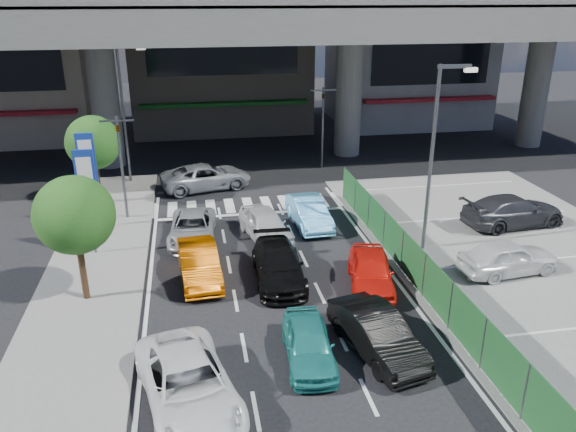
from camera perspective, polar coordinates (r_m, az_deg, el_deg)
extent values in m
plane|color=black|center=(18.73, 0.51, -12.71)|extent=(120.00, 120.00, 0.00)
cube|color=slate|center=(24.49, 25.89, -6.19)|extent=(12.00, 28.00, 0.06)
cube|color=slate|center=(22.25, -19.72, -7.92)|extent=(4.00, 30.00, 0.12)
cylinder|color=#61615C|center=(38.10, -18.08, 10.70)|extent=(1.80, 1.80, 8.00)
cylinder|color=#61615C|center=(39.30, 6.16, 11.93)|extent=(1.80, 1.80, 8.00)
cylinder|color=#61615C|center=(45.23, 23.83, 11.54)|extent=(1.80, 1.80, 8.00)
cube|color=#61615C|center=(37.33, -6.10, 19.15)|extent=(64.00, 14.00, 2.00)
cube|color=gray|center=(49.13, -26.59, 14.75)|extent=(12.00, 10.00, 13.00)
cube|color=gray|center=(48.36, -7.12, 17.89)|extent=(14.00, 10.00, 15.00)
cube|color=#125C19|center=(43.87, -6.40, 11.35)|extent=(12.60, 1.60, 0.25)
cube|color=black|center=(43.32, -6.72, 18.47)|extent=(11.20, 0.10, 6.75)
cube|color=gray|center=(51.03, 12.03, 16.09)|extent=(12.00, 10.00, 12.00)
cube|color=#AD1523|center=(46.78, 14.05, 11.49)|extent=(10.80, 1.60, 0.25)
cube|color=black|center=(46.37, 14.44, 16.12)|extent=(9.60, 0.10, 5.40)
cylinder|color=#595B60|center=(28.52, -16.50, 4.53)|extent=(0.14, 0.14, 5.20)
cube|color=#595B60|center=(27.94, -17.02, 9.24)|extent=(1.60, 0.08, 0.08)
imported|color=black|center=(28.00, -16.95, 8.64)|extent=(0.26, 1.24, 0.50)
cylinder|color=#595B60|center=(36.09, 3.53, 8.88)|extent=(0.14, 0.14, 5.20)
cube|color=#595B60|center=(35.64, 3.62, 12.64)|extent=(1.60, 0.08, 0.08)
imported|color=black|center=(35.68, 3.61, 12.17)|extent=(0.26, 1.24, 0.50)
cylinder|color=#595B60|center=(24.29, 14.32, 5.29)|extent=(0.16, 0.16, 8.00)
cube|color=#595B60|center=(23.79, 16.57, 14.37)|extent=(1.40, 0.15, 0.15)
cube|color=silver|center=(24.13, 18.07, 13.93)|extent=(0.50, 0.22, 0.18)
cylinder|color=#595B60|center=(34.02, -16.34, 9.68)|extent=(0.16, 0.16, 8.00)
cube|color=#595B60|center=(33.42, -16.00, 16.30)|extent=(1.40, 0.15, 0.15)
cube|color=silver|center=(33.38, -14.74, 16.16)|extent=(0.50, 0.22, 0.18)
cylinder|color=#595B60|center=(25.41, -19.18, -1.49)|extent=(0.10, 0.10, 2.20)
cube|color=navy|center=(24.70, -19.77, 3.00)|extent=(0.80, 0.12, 3.00)
cube|color=white|center=(24.64, -19.80, 2.94)|extent=(0.60, 0.02, 2.40)
cylinder|color=#595B60|center=(28.24, -19.17, 0.82)|extent=(0.10, 0.10, 2.20)
cube|color=navy|center=(27.60, -19.70, 4.90)|extent=(0.80, 0.12, 3.00)
cube|color=white|center=(27.54, -19.73, 4.86)|extent=(0.60, 0.02, 2.40)
cylinder|color=#382314|center=(21.74, -20.10, -5.30)|extent=(0.24, 0.24, 2.40)
sphere|color=#154914|center=(20.88, -20.86, 0.10)|extent=(2.80, 2.80, 2.80)
cylinder|color=#382314|center=(31.51, -18.71, 3.20)|extent=(0.24, 0.24, 2.40)
sphere|color=#154914|center=(30.92, -19.20, 7.06)|extent=(2.80, 2.80, 2.80)
imported|color=white|center=(16.15, -10.10, -16.48)|extent=(3.30, 5.34, 1.38)
imported|color=teal|center=(17.61, 2.12, -12.80)|extent=(1.70, 3.69, 1.23)
imported|color=black|center=(18.11, 9.05, -11.71)|extent=(2.35, 4.41, 1.38)
imported|color=#C25300|center=(22.44, -9.03, -4.76)|extent=(1.76, 4.28, 1.38)
imported|color=black|center=(22.09, -0.99, -4.99)|extent=(2.01, 4.62, 1.32)
imported|color=red|center=(21.78, 8.42, -5.58)|extent=(2.51, 4.32, 1.38)
imported|color=#A1A5A8|center=(25.94, -9.69, -1.24)|extent=(2.39, 4.54, 1.22)
imported|color=silver|center=(25.83, -2.33, -0.84)|extent=(2.41, 4.30, 1.38)
imported|color=#5BB6F0|center=(27.28, 2.13, 0.41)|extent=(1.69, 4.23, 1.37)
imported|color=#9D9EA4|center=(32.83, -8.30, 3.98)|extent=(5.56, 3.49, 1.43)
imported|color=silver|center=(24.17, 21.47, -3.92)|extent=(4.22, 2.06, 1.38)
imported|color=#2C2C30|center=(29.20, 21.90, 0.50)|extent=(5.31, 2.65, 1.48)
cone|color=#EF3F0D|center=(22.33, 13.48, -6.04)|extent=(0.38, 0.38, 0.71)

